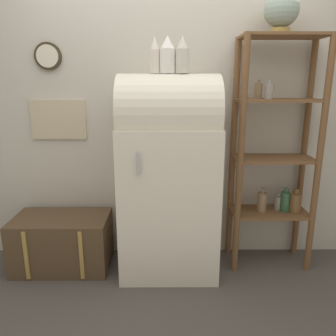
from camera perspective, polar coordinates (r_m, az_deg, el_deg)
The scene contains 9 objects.
ground_plane at distance 2.69m, azimuth 0.17°, elevation -19.72°, with size 12.00×12.00×0.00m, color #4C4742.
wall_back at distance 2.80m, azimuth -0.02°, elevation 11.24°, with size 7.00×0.09×2.70m.
refrigerator at distance 2.58m, azimuth 0.13°, elevation -1.25°, with size 0.76×0.61×1.58m.
suitcase_trunk at distance 2.95m, azimuth -17.86°, elevation -12.14°, with size 0.78×0.46×0.45m.
shelf_unit at distance 2.77m, azimuth 18.19°, elevation 2.97°, with size 0.66×0.34×1.86m.
globe at distance 2.73m, azimuth 19.16°, elevation 24.49°, with size 0.25×0.25×0.29m.
vase_left at distance 2.49m, azimuth -2.34°, elevation 18.86°, with size 0.07×0.07×0.26m.
vase_center at distance 2.49m, azimuth -0.08°, elevation 18.93°, with size 0.12×0.12×0.26m.
vase_right at distance 2.47m, azimuth 2.54°, elevation 18.91°, with size 0.10×0.10×0.26m.
Camera 1 is at (-0.02, -2.22, 1.52)m, focal length 35.00 mm.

